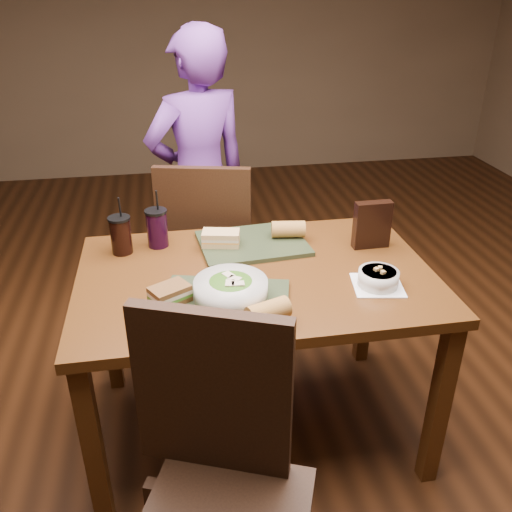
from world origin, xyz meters
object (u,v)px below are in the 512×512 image
at_px(baguette_far, 288,229).
at_px(cup_cola, 121,235).
at_px(diner, 199,182).
at_px(salad_bowl, 231,289).
at_px(sandwich_far, 221,238).
at_px(baguette_near, 268,312).
at_px(soup_bowl, 378,278).
at_px(sandwich_near, 170,294).
at_px(chair_near, 219,473).
at_px(tray_near, 224,303).
at_px(dining_table, 256,294).
at_px(chip_bag, 372,225).
at_px(tray_far, 253,243).
at_px(cup_berry, 157,228).
at_px(chair_far, 203,248).

relative_size(baguette_far, cup_cola, 0.58).
xyz_separation_m(diner, salad_bowl, (0.01, -1.18, 0.04)).
bearing_deg(sandwich_far, baguette_near, -81.68).
relative_size(soup_bowl, sandwich_near, 1.32).
bearing_deg(diner, sandwich_near, 59.90).
relative_size(chair_near, baguette_near, 7.36).
distance_m(soup_bowl, sandwich_far, 0.64).
relative_size(chair_near, soup_bowl, 5.03).
height_order(tray_near, sandwich_near, sandwich_near).
bearing_deg(baguette_far, tray_near, -125.40).
height_order(dining_table, chip_bag, chip_bag).
bearing_deg(cup_cola, chip_bag, -6.87).
bearing_deg(tray_far, baguette_near, -94.73).
bearing_deg(diner, tray_near, 68.48).
relative_size(dining_table, chip_bag, 6.79).
bearing_deg(diner, sandwich_far, 71.05).
bearing_deg(sandwich_far, chair_near, -97.44).
distance_m(sandwich_far, cup_berry, 0.26).
bearing_deg(baguette_far, cup_cola, 179.32).
xyz_separation_m(dining_table, cup_berry, (-0.35, 0.29, 0.17)).
distance_m(sandwich_far, cup_cola, 0.39).
height_order(dining_table, sandwich_near, sandwich_near).
xyz_separation_m(chair_near, cup_cola, (-0.27, 0.96, 0.27)).
bearing_deg(diner, cup_cola, 42.66).
bearing_deg(sandwich_far, chip_bag, -7.91).
height_order(tray_far, baguette_far, baguette_far).
height_order(baguette_near, cup_berry, cup_berry).
bearing_deg(chair_near, salad_bowl, 78.31).
distance_m(diner, chip_bag, 1.05).
bearing_deg(salad_bowl, chair_far, 91.94).
bearing_deg(tray_near, sandwich_near, 171.63).
bearing_deg(chip_bag, soup_bowl, -106.58).
height_order(soup_bowl, sandwich_far, sandwich_far).
distance_m(dining_table, sandwich_near, 0.39).
bearing_deg(cup_cola, sandwich_near, -68.12).
relative_size(salad_bowl, sandwich_far, 1.53).
xyz_separation_m(tray_near, sandwich_near, (-0.17, 0.03, 0.04)).
distance_m(chair_far, salad_bowl, 0.88).
distance_m(chair_near, diner, 1.70).
relative_size(soup_bowl, cup_cola, 0.85).
relative_size(sandwich_far, cup_berry, 0.67).
xyz_separation_m(sandwich_near, cup_berry, (-0.03, 0.47, 0.03)).
height_order(tray_near, salad_bowl, salad_bowl).
bearing_deg(diner, chip_bag, 105.40).
xyz_separation_m(soup_bowl, cup_berry, (-0.76, 0.46, 0.05)).
bearing_deg(sandwich_near, chair_near, -80.03).
distance_m(chair_near, chair_far, 1.35).
relative_size(dining_table, tray_far, 3.10).
xyz_separation_m(salad_bowl, soup_bowl, (0.52, 0.03, -0.03)).
height_order(diner, tray_near, diner).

